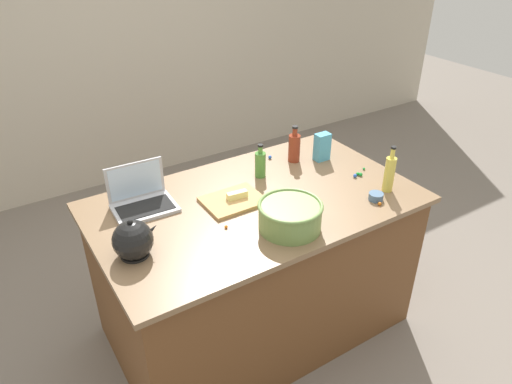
% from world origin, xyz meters
% --- Properties ---
extents(ground_plane, '(12.00, 12.00, 0.00)m').
position_xyz_m(ground_plane, '(0.00, 0.00, 0.00)').
color(ground_plane, slate).
extents(wall_back, '(8.00, 0.10, 2.60)m').
position_xyz_m(wall_back, '(0.00, 2.30, 1.30)').
color(wall_back, beige).
rests_on(wall_back, ground).
extents(island_counter, '(1.70, 1.01, 0.90)m').
position_xyz_m(island_counter, '(0.00, 0.00, 0.45)').
color(island_counter, brown).
rests_on(island_counter, ground).
extents(laptop, '(0.32, 0.24, 0.22)m').
position_xyz_m(laptop, '(-0.53, 0.26, 0.95)').
color(laptop, '#B7B7BC').
rests_on(laptop, island_counter).
extents(mixing_bowl_large, '(0.31, 0.31, 0.14)m').
position_xyz_m(mixing_bowl_large, '(0.00, -0.30, 0.97)').
color(mixing_bowl_large, '#72934C').
rests_on(mixing_bowl_large, island_counter).
extents(bottle_olive, '(0.06, 0.06, 0.20)m').
position_xyz_m(bottle_olive, '(0.16, 0.21, 0.98)').
color(bottle_olive, '#4C8C38').
rests_on(bottle_olive, island_counter).
extents(bottle_soy, '(0.07, 0.07, 0.23)m').
position_xyz_m(bottle_soy, '(0.44, 0.26, 0.99)').
color(bottle_soy, maroon).
rests_on(bottle_soy, island_counter).
extents(bottle_oil, '(0.06, 0.06, 0.26)m').
position_xyz_m(bottle_oil, '(0.66, -0.30, 1.01)').
color(bottle_oil, '#DBC64C').
rests_on(bottle_oil, island_counter).
extents(kettle, '(0.21, 0.18, 0.20)m').
position_xyz_m(kettle, '(-0.70, -0.10, 0.98)').
color(kettle, black).
rests_on(kettle, island_counter).
extents(cutting_board, '(0.31, 0.24, 0.02)m').
position_xyz_m(cutting_board, '(-0.11, 0.05, 0.91)').
color(cutting_board, tan).
rests_on(cutting_board, island_counter).
extents(butter_stick_left, '(0.11, 0.05, 0.04)m').
position_xyz_m(butter_stick_left, '(-0.09, 0.05, 0.94)').
color(butter_stick_left, '#F4E58C').
rests_on(butter_stick_left, cutting_board).
extents(ramekin_small, '(0.08, 0.08, 0.04)m').
position_xyz_m(ramekin_small, '(0.54, -0.33, 0.92)').
color(ramekin_small, slate).
rests_on(ramekin_small, island_counter).
extents(ramekin_medium, '(0.07, 0.07, 0.04)m').
position_xyz_m(ramekin_medium, '(0.76, 0.37, 0.92)').
color(ramekin_medium, beige).
rests_on(ramekin_medium, island_counter).
extents(candy_bag, '(0.09, 0.06, 0.17)m').
position_xyz_m(candy_bag, '(0.59, 0.19, 0.99)').
color(candy_bag, '#4CA5CC').
rests_on(candy_bag, island_counter).
extents(candy_0, '(0.02, 0.02, 0.02)m').
position_xyz_m(candy_0, '(0.51, -0.38, 0.91)').
color(candy_0, orange).
rests_on(candy_0, island_counter).
extents(candy_1, '(0.02, 0.02, 0.02)m').
position_xyz_m(candy_1, '(-0.26, -0.14, 0.91)').
color(candy_1, orange).
rests_on(candy_1, island_counter).
extents(candy_2, '(0.02, 0.02, 0.02)m').
position_xyz_m(candy_2, '(0.64, -0.08, 0.91)').
color(candy_2, green).
rests_on(candy_2, island_counter).
extents(candy_3, '(0.02, 0.02, 0.02)m').
position_xyz_m(candy_3, '(0.33, 0.36, 0.91)').
color(candy_3, blue).
rests_on(candy_3, island_counter).
extents(candy_4, '(0.02, 0.02, 0.02)m').
position_xyz_m(candy_4, '(0.61, -0.09, 0.91)').
color(candy_4, blue).
rests_on(candy_4, island_counter).
extents(candy_6, '(0.01, 0.01, 0.01)m').
position_xyz_m(candy_6, '(0.72, -0.05, 0.91)').
color(candy_6, green).
rests_on(candy_6, island_counter).
extents(candy_8, '(0.02, 0.02, 0.02)m').
position_xyz_m(candy_8, '(0.65, -0.10, 0.91)').
color(candy_8, green).
rests_on(candy_8, island_counter).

